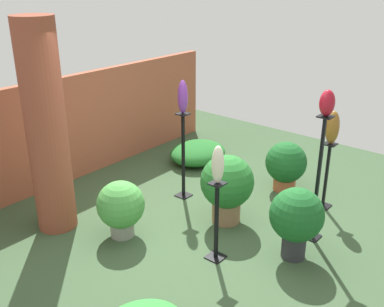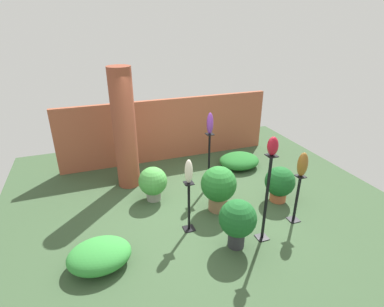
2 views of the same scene
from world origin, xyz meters
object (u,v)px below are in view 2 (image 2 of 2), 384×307
at_px(pedestal_ivory, 189,209).
at_px(art_vase_ivory, 189,171).
at_px(potted_plant_walkway_edge, 219,186).
at_px(pedestal_ruby, 266,202).
at_px(art_vase_violet, 210,123).
at_px(potted_plant_near_pillar, 238,220).
at_px(art_vase_ruby, 273,146).
at_px(pedestal_bronze, 296,201).
at_px(potted_plant_front_right, 153,182).
at_px(potted_plant_mid_right, 280,183).
at_px(brick_pillar, 125,130).
at_px(pedestal_violet, 209,163).
at_px(art_vase_bronze, 303,164).

xyz_separation_m(pedestal_ivory, art_vase_ivory, (0.00, 0.00, 0.75)).
bearing_deg(potted_plant_walkway_edge, pedestal_ruby, -70.80).
relative_size(art_vase_violet, potted_plant_near_pillar, 0.54).
xyz_separation_m(art_vase_ruby, potted_plant_near_pillar, (-0.52, -0.02, -1.23)).
bearing_deg(pedestal_ruby, pedestal_bronze, 15.80).
height_order(pedestal_bronze, art_vase_ruby, art_vase_ruby).
bearing_deg(art_vase_violet, potted_plant_front_right, -175.24).
bearing_deg(art_vase_violet, potted_plant_walkway_edge, -101.06).
distance_m(pedestal_ruby, potted_plant_mid_right, 1.37).
xyz_separation_m(art_vase_ruby, potted_plant_front_right, (-1.50, 1.86, -1.34)).
bearing_deg(pedestal_ruby, art_vase_ruby, 0.00).
bearing_deg(pedestal_bronze, brick_pillar, 137.93).
bearing_deg(pedestal_bronze, art_vase_ivory, 167.83).
distance_m(pedestal_violet, potted_plant_near_pillar, 2.01).
bearing_deg(potted_plant_mid_right, pedestal_ivory, -172.72).
relative_size(pedestal_ruby, potted_plant_near_pillar, 1.84).
bearing_deg(art_vase_ivory, pedestal_ruby, -30.48).
bearing_deg(pedestal_ivory, pedestal_ruby, -30.48).
relative_size(pedestal_violet, art_vase_bronze, 2.81).
bearing_deg(art_vase_violet, pedestal_ruby, -84.40).
relative_size(pedestal_ivory, potted_plant_walkway_edge, 1.04).
xyz_separation_m(potted_plant_walkway_edge, potted_plant_near_pillar, (-0.15, -1.08, -0.01)).
distance_m(art_vase_ivory, art_vase_violet, 1.64).
xyz_separation_m(brick_pillar, potted_plant_walkway_edge, (1.51, -1.63, -0.80)).
distance_m(pedestal_ivory, art_vase_violet, 1.93).
height_order(art_vase_ivory, potted_plant_near_pillar, art_vase_ivory).
height_order(brick_pillar, potted_plant_near_pillar, brick_pillar).
distance_m(pedestal_bronze, potted_plant_walkway_edge, 1.47).
relative_size(brick_pillar, art_vase_violet, 5.72).
distance_m(art_vase_ruby, potted_plant_walkway_edge, 1.65).
bearing_deg(art_vase_ivory, potted_plant_mid_right, 7.28).
relative_size(art_vase_ruby, potted_plant_mid_right, 0.40).
xyz_separation_m(brick_pillar, art_vase_ivory, (0.75, -2.03, -0.14)).
bearing_deg(pedestal_violet, pedestal_ivory, -125.50).
height_order(pedestal_ruby, potted_plant_front_right, pedestal_ruby).
relative_size(art_vase_bronze, art_vase_ruby, 1.50).
xyz_separation_m(art_vase_bronze, potted_plant_mid_right, (0.12, 0.69, -0.76)).
xyz_separation_m(pedestal_bronze, art_vase_violet, (-1.03, 1.73, 1.08)).
bearing_deg(potted_plant_front_right, pedestal_violet, 4.76).
relative_size(art_vase_ivory, potted_plant_front_right, 0.59).
distance_m(art_vase_bronze, art_vase_ruby, 1.04).
distance_m(pedestal_bronze, art_vase_ivory, 2.15).
distance_m(pedestal_violet, art_vase_ivory, 1.71).
xyz_separation_m(pedestal_violet, art_vase_bronze, (1.03, -1.73, 0.59)).
distance_m(pedestal_bronze, potted_plant_mid_right, 0.70).
height_order(art_vase_violet, potted_plant_mid_right, art_vase_violet).
bearing_deg(art_vase_ruby, art_vase_violet, 95.60).
xyz_separation_m(art_vase_violet, potted_plant_mid_right, (1.15, -1.04, -1.09)).
xyz_separation_m(pedestal_violet, potted_plant_mid_right, (1.15, -1.04, -0.17)).
xyz_separation_m(pedestal_bronze, art_vase_ivory, (-1.97, 0.42, 0.76)).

